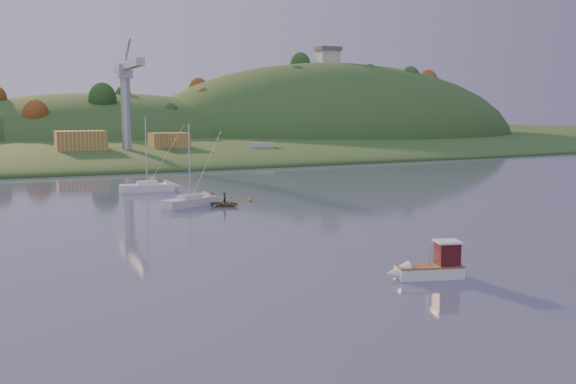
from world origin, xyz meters
name	(u,v)px	position (x,y,z in m)	size (l,w,h in m)	color
ground	(448,300)	(0.00, 0.00, 0.00)	(500.00, 500.00, 0.00)	#323752
far_shore	(69,141)	(0.00, 230.00, 0.00)	(620.00, 220.00, 1.50)	#2B4E1F
shore_slope	(92,150)	(0.00, 165.00, 0.00)	(640.00, 150.00, 7.00)	#2B4E1F
hill_center	(103,143)	(10.00, 210.00, 0.00)	(140.00, 120.00, 36.00)	#2B4E1F
hill_right	(327,140)	(95.00, 195.00, 0.00)	(150.00, 130.00, 60.00)	#2B4E1F
hilltop_house	(328,55)	(95.00, 195.00, 33.40)	(9.00, 7.00, 6.45)	beige
hillside_trees	(84,147)	(0.00, 185.00, 0.00)	(280.00, 50.00, 32.00)	#184017
wharf	(139,155)	(5.00, 122.00, 1.20)	(42.00, 16.00, 2.40)	slate
shed_west	(81,141)	(-8.00, 123.00, 4.80)	(11.00, 8.00, 4.80)	#A56E37
shed_east	(169,141)	(13.00, 124.00, 4.40)	(9.00, 7.00, 4.00)	#A56E37
dock_crane	(126,87)	(2.00, 118.39, 17.17)	(3.20, 28.00, 20.30)	#B7B7BC
fishing_boat	(424,267)	(1.87, 5.10, 0.79)	(5.90, 3.24, 3.59)	white
sailboat_near	(190,201)	(-3.96, 46.02, 0.69)	(7.76, 5.09, 10.39)	silver
sailboat_far	(147,187)	(-5.79, 62.71, 0.72)	(8.17, 3.22, 11.05)	white
canoe	(225,203)	(-0.05, 43.99, 0.37)	(2.55, 3.57, 0.74)	olive
paddler	(225,200)	(-0.05, 43.99, 0.75)	(0.55, 0.36, 1.50)	black
red_tender	(209,196)	(0.49, 52.25, 0.22)	(3.33, 1.96, 1.07)	#600D0E
work_vessel	(261,152)	(35.00, 118.00, 1.34)	(15.50, 10.10, 3.75)	slate
buoy_0	(250,200)	(4.34, 46.56, 0.25)	(0.50, 0.50, 0.50)	orange
buoy_2	(141,186)	(-5.69, 67.99, 0.25)	(0.50, 0.50, 0.50)	orange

